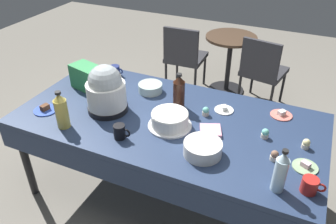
{
  "coord_description": "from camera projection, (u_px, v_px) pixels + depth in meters",
  "views": [
    {
      "loc": [
        0.85,
        -1.86,
        2.13
      ],
      "look_at": [
        0.0,
        0.0,
        0.8
      ],
      "focal_mm": 36.3,
      "sensor_mm": 36.0,
      "label": 1
    }
  ],
  "objects": [
    {
      "name": "dessert_plate_coral",
      "position": [
        281.0,
        114.0,
        2.49
      ],
      "size": [
        0.16,
        0.16,
        0.04
      ],
      "color": "#E07266",
      "rests_on": "potluck_table"
    },
    {
      "name": "dessert_plate_white",
      "position": [
        224.0,
        109.0,
        2.55
      ],
      "size": [
        0.14,
        0.14,
        0.04
      ],
      "color": "white",
      "rests_on": "potluck_table"
    },
    {
      "name": "cupcake_mint",
      "position": [
        265.0,
        134.0,
        2.25
      ],
      "size": [
        0.05,
        0.05,
        0.07
      ],
      "color": "beige",
      "rests_on": "potluck_table"
    },
    {
      "name": "cupcake_lemon",
      "position": [
        206.0,
        111.0,
        2.48
      ],
      "size": [
        0.05,
        0.05,
        0.07
      ],
      "color": "beige",
      "rests_on": "potluck_table"
    },
    {
      "name": "ceramic_snack_bowl",
      "position": [
        203.0,
        148.0,
        2.1
      ],
      "size": [
        0.24,
        0.24,
        0.09
      ],
      "primitive_type": "cylinder",
      "color": "silver",
      "rests_on": "potluck_table"
    },
    {
      "name": "cupcake_vanilla",
      "position": [
        274.0,
        156.0,
        2.06
      ],
      "size": [
        0.05,
        0.05,
        0.07
      ],
      "color": "beige",
      "rests_on": "potluck_table"
    },
    {
      "name": "maroon_chair_right",
      "position": [
        262.0,
        68.0,
        3.75
      ],
      "size": [
        0.51,
        0.51,
        0.85
      ],
      "color": "#333338",
      "rests_on": "ground"
    },
    {
      "name": "round_cafe_table",
      "position": [
        230.0,
        54.0,
        4.07
      ],
      "size": [
        0.6,
        0.6,
        0.72
      ],
      "color": "#473323",
      "rests_on": "ground"
    },
    {
      "name": "glass_salad_bowl",
      "position": [
        150.0,
        88.0,
        2.77
      ],
      "size": [
        0.2,
        0.2,
        0.07
      ],
      "primitive_type": "cylinder",
      "color": "#B2C6BC",
      "rests_on": "potluck_table"
    },
    {
      "name": "dessert_plate_sage",
      "position": [
        305.0,
        166.0,
        2.02
      ],
      "size": [
        0.15,
        0.15,
        0.04
      ],
      "color": "#8CA87F",
      "rests_on": "potluck_table"
    },
    {
      "name": "cupcake_rose",
      "position": [
        306.0,
        144.0,
        2.16
      ],
      "size": [
        0.05,
        0.05,
        0.07
      ],
      "color": "beige",
      "rests_on": "potluck_table"
    },
    {
      "name": "ground",
      "position": [
        168.0,
        191.0,
        2.87
      ],
      "size": [
        9.0,
        9.0,
        0.0
      ],
      "primitive_type": "plane",
      "color": "slate"
    },
    {
      "name": "coffee_mug_black",
      "position": [
        120.0,
        132.0,
        2.24
      ],
      "size": [
        0.12,
        0.08,
        0.1
      ],
      "color": "black",
      "rests_on": "potluck_table"
    },
    {
      "name": "maroon_chair_left",
      "position": [
        184.0,
        54.0,
        4.08
      ],
      "size": [
        0.45,
        0.45,
        0.85
      ],
      "color": "#333338",
      "rests_on": "ground"
    },
    {
      "name": "slow_cooker",
      "position": [
        106.0,
        90.0,
        2.46
      ],
      "size": [
        0.3,
        0.3,
        0.37
      ],
      "color": "black",
      "rests_on": "potluck_table"
    },
    {
      "name": "dessert_plate_cobalt",
      "position": [
        45.0,
        109.0,
        2.54
      ],
      "size": [
        0.18,
        0.18,
        0.05
      ],
      "color": "#2D4CB2",
      "rests_on": "potluck_table"
    },
    {
      "name": "soda_bottle_water",
      "position": [
        281.0,
        172.0,
        1.81
      ],
      "size": [
        0.07,
        0.07,
        0.28
      ],
      "color": "silver",
      "rests_on": "potluck_table"
    },
    {
      "name": "frosted_layer_cake",
      "position": [
        170.0,
        120.0,
        2.35
      ],
      "size": [
        0.31,
        0.31,
        0.11
      ],
      "color": "silver",
      "rests_on": "potluck_table"
    },
    {
      "name": "coffee_mug_red",
      "position": [
        310.0,
        185.0,
        1.83
      ],
      "size": [
        0.13,
        0.09,
        0.09
      ],
      "color": "#B2231E",
      "rests_on": "potluck_table"
    },
    {
      "name": "paper_napkin_stack",
      "position": [
        211.0,
        131.0,
        2.31
      ],
      "size": [
        0.18,
        0.18,
        0.02
      ],
      "primitive_type": "cube",
      "rotation": [
        0.0,
        0.0,
        0.39
      ],
      "color": "pink",
      "rests_on": "potluck_table"
    },
    {
      "name": "coffee_mug_navy",
      "position": [
        115.0,
        70.0,
        3.03
      ],
      "size": [
        0.13,
        0.09,
        0.09
      ],
      "color": "navy",
      "rests_on": "potluck_table"
    },
    {
      "name": "potluck_table",
      "position": [
        168.0,
        125.0,
        2.5
      ],
      "size": [
        2.2,
        1.1,
        0.75
      ],
      "color": "navy",
      "rests_on": "ground"
    },
    {
      "name": "soda_bottle_ginger_ale",
      "position": [
        61.0,
        111.0,
        2.31
      ],
      "size": [
        0.09,
        0.09,
        0.28
      ],
      "color": "gold",
      "rests_on": "potluck_table"
    },
    {
      "name": "soda_bottle_cola",
      "position": [
        179.0,
        92.0,
        2.52
      ],
      "size": [
        0.09,
        0.09,
        0.28
      ],
      "color": "#33190F",
      "rests_on": "potluck_table"
    },
    {
      "name": "soda_carton",
      "position": [
        87.0,
        77.0,
        2.79
      ],
      "size": [
        0.29,
        0.22,
        0.2
      ],
      "primitive_type": "cube",
      "rotation": [
        0.0,
        0.0,
        -0.25
      ],
      "color": "#338C4C",
      "rests_on": "potluck_table"
    }
  ]
}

